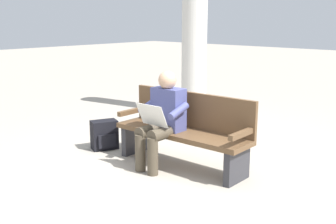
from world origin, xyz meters
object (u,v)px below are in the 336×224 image
Objects in this scene: bench_near at (185,129)px; support_pillar at (195,23)px; backpack at (104,135)px; person_seated at (162,117)px.

support_pillar reaches higher than bench_near.
support_pillar is at bearing -78.80° from backpack.
backpack is at bearing -0.49° from person_seated.
bench_near is at bearing -124.70° from person_seated.
person_seated is 1.17m from backpack.
backpack is (1.24, 0.26, -0.26)m from bench_near.
bench_near is 3.19m from support_pillar.
support_pillar is at bearing -55.06° from bench_near.
backpack is 0.12× the size of support_pillar.
bench_near is 0.53× the size of support_pillar.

